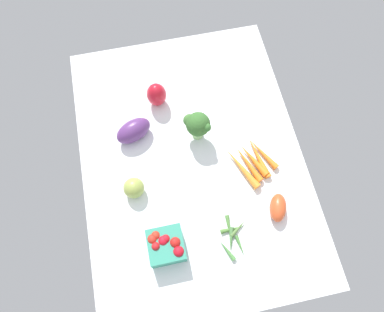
{
  "coord_description": "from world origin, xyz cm",
  "views": [
    {
      "loc": [
        44.97,
        -9.51,
        117.89
      ],
      "look_at": [
        0.0,
        0.0,
        4.0
      ],
      "focal_mm": 33.6,
      "sensor_mm": 36.0,
      "label": 1
    }
  ],
  "objects_px": {
    "berry_basket": "(166,245)",
    "broccoli_head": "(197,125)",
    "eggplant": "(133,131)",
    "bell_pepper_red": "(157,95)",
    "heirloom_tomato_green": "(134,188)",
    "roma_tomato": "(278,208)",
    "okra_pile": "(232,236)",
    "carrot_bunch": "(252,161)"
  },
  "relations": [
    {
      "from": "eggplant",
      "to": "berry_basket",
      "type": "xyz_separation_m",
      "value": [
        0.41,
        0.04,
        0.0
      ]
    },
    {
      "from": "okra_pile",
      "to": "bell_pepper_red",
      "type": "bearing_deg",
      "value": -164.66
    },
    {
      "from": "eggplant",
      "to": "bell_pepper_red",
      "type": "bearing_deg",
      "value": 26.28
    },
    {
      "from": "eggplant",
      "to": "broccoli_head",
      "type": "height_order",
      "value": "broccoli_head"
    },
    {
      "from": "berry_basket",
      "to": "roma_tomato",
      "type": "relative_size",
      "value": 1.17
    },
    {
      "from": "heirloom_tomato_green",
      "to": "carrot_bunch",
      "type": "height_order",
      "value": "heirloom_tomato_green"
    },
    {
      "from": "berry_basket",
      "to": "carrot_bunch",
      "type": "height_order",
      "value": "berry_basket"
    },
    {
      "from": "okra_pile",
      "to": "roma_tomato",
      "type": "bearing_deg",
      "value": 108.91
    },
    {
      "from": "eggplant",
      "to": "okra_pile",
      "type": "xyz_separation_m",
      "value": [
        0.42,
        0.25,
        -0.03
      ]
    },
    {
      "from": "heirloom_tomato_green",
      "to": "broccoli_head",
      "type": "distance_m",
      "value": 0.3
    },
    {
      "from": "okra_pile",
      "to": "bell_pepper_red",
      "type": "height_order",
      "value": "bell_pepper_red"
    },
    {
      "from": "berry_basket",
      "to": "heirloom_tomato_green",
      "type": "height_order",
      "value": "berry_basket"
    },
    {
      "from": "eggplant",
      "to": "okra_pile",
      "type": "height_order",
      "value": "eggplant"
    },
    {
      "from": "berry_basket",
      "to": "carrot_bunch",
      "type": "distance_m",
      "value": 0.4
    },
    {
      "from": "eggplant",
      "to": "roma_tomato",
      "type": "relative_size",
      "value": 1.37
    },
    {
      "from": "berry_basket",
      "to": "carrot_bunch",
      "type": "xyz_separation_m",
      "value": [
        -0.22,
        0.34,
        -0.03
      ]
    },
    {
      "from": "eggplant",
      "to": "roma_tomato",
      "type": "distance_m",
      "value": 0.55
    },
    {
      "from": "roma_tomato",
      "to": "carrot_bunch",
      "type": "relative_size",
      "value": 0.49
    },
    {
      "from": "eggplant",
      "to": "roma_tomato",
      "type": "xyz_separation_m",
      "value": [
        0.36,
        0.41,
        -0.01
      ]
    },
    {
      "from": "okra_pile",
      "to": "carrot_bunch",
      "type": "bearing_deg",
      "value": 151.38
    },
    {
      "from": "eggplant",
      "to": "carrot_bunch",
      "type": "height_order",
      "value": "eggplant"
    },
    {
      "from": "eggplant",
      "to": "bell_pepper_red",
      "type": "height_order",
      "value": "bell_pepper_red"
    },
    {
      "from": "berry_basket",
      "to": "bell_pepper_red",
      "type": "height_order",
      "value": "bell_pepper_red"
    },
    {
      "from": "broccoli_head",
      "to": "eggplant",
      "type": "bearing_deg",
      "value": -101.27
    },
    {
      "from": "bell_pepper_red",
      "to": "carrot_bunch",
      "type": "relative_size",
      "value": 0.53
    },
    {
      "from": "heirloom_tomato_green",
      "to": "broccoli_head",
      "type": "height_order",
      "value": "broccoli_head"
    },
    {
      "from": "eggplant",
      "to": "bell_pepper_red",
      "type": "xyz_separation_m",
      "value": [
        -0.12,
        0.1,
        0.01
      ]
    },
    {
      "from": "berry_basket",
      "to": "broccoli_head",
      "type": "bearing_deg",
      "value": 154.27
    },
    {
      "from": "heirloom_tomato_green",
      "to": "roma_tomato",
      "type": "height_order",
      "value": "heirloom_tomato_green"
    },
    {
      "from": "bell_pepper_red",
      "to": "roma_tomato",
      "type": "bearing_deg",
      "value": 32.83
    },
    {
      "from": "berry_basket",
      "to": "heirloom_tomato_green",
      "type": "distance_m",
      "value": 0.22
    },
    {
      "from": "carrot_bunch",
      "to": "roma_tomato",
      "type": "bearing_deg",
      "value": 11.59
    },
    {
      "from": "berry_basket",
      "to": "roma_tomato",
      "type": "bearing_deg",
      "value": 96.75
    },
    {
      "from": "broccoli_head",
      "to": "bell_pepper_red",
      "type": "bearing_deg",
      "value": -144.94
    },
    {
      "from": "broccoli_head",
      "to": "roma_tomato",
      "type": "xyz_separation_m",
      "value": [
        0.32,
        0.2,
        -0.05
      ]
    },
    {
      "from": "eggplant",
      "to": "broccoli_head",
      "type": "distance_m",
      "value": 0.22
    },
    {
      "from": "okra_pile",
      "to": "broccoli_head",
      "type": "relative_size",
      "value": 1.15
    },
    {
      "from": "bell_pepper_red",
      "to": "carrot_bunch",
      "type": "distance_m",
      "value": 0.41
    },
    {
      "from": "berry_basket",
      "to": "roma_tomato",
      "type": "height_order",
      "value": "berry_basket"
    },
    {
      "from": "berry_basket",
      "to": "broccoli_head",
      "type": "relative_size",
      "value": 0.87
    },
    {
      "from": "bell_pepper_red",
      "to": "broccoli_head",
      "type": "relative_size",
      "value": 0.8
    },
    {
      "from": "carrot_bunch",
      "to": "bell_pepper_red",
      "type": "bearing_deg",
      "value": -138.0
    }
  ]
}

